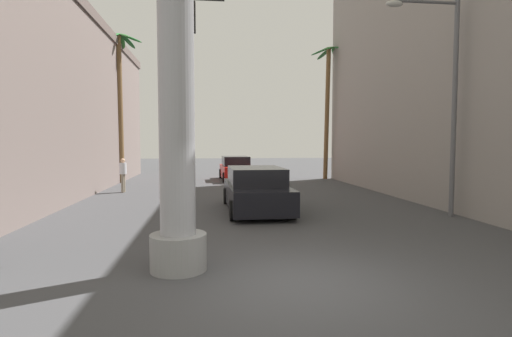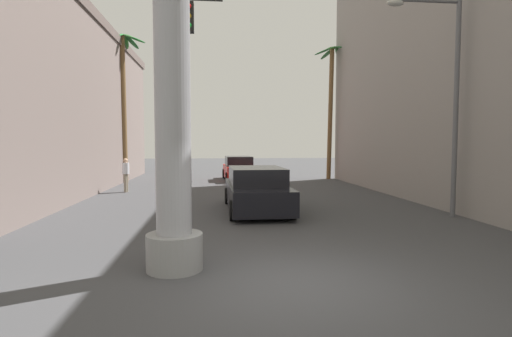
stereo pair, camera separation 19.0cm
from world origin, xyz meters
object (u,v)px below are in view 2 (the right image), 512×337
Objects in this scene: palm_tree_far_left at (123,93)px; pedestrian_far_left at (126,172)px; car_lead at (257,190)px; palm_tree_far_right at (332,92)px; street_lamp at (445,85)px; car_far at (239,169)px; traffic_light_mast at (63,65)px.

pedestrian_far_left is at bearing -77.31° from palm_tree_far_left.
car_lead is 14.30m from palm_tree_far_right.
car_lead is 0.55× the size of palm_tree_far_left.
street_lamp is 15.28m from car_far.
street_lamp is 0.78× the size of palm_tree_far_left.
car_lead is at bearing 162.84° from street_lamp.
car_far is (5.07, 16.10, -3.50)m from traffic_light_mast.
palm_tree_far_left is (-1.96, 15.22, 1.20)m from traffic_light_mast.
palm_tree_far_left reaches higher than car_far.
palm_tree_far_right is at bearing 88.54° from street_lamp.
pedestrian_far_left is at bearing 146.20° from street_lamp.
palm_tree_far_left is 13.27m from palm_tree_far_right.
street_lamp is 0.80× the size of palm_tree_far_right.
car_far is at bearing 179.87° from palm_tree_far_right.
palm_tree_far_left reaches higher than street_lamp.
palm_tree_far_right is at bearing -0.13° from car_far.
car_far is (0.07, 11.82, -0.00)m from car_lead.
pedestrian_far_left reaches higher than car_far.
car_lead is at bearing -118.00° from palm_tree_far_right.
street_lamp is 13.73m from palm_tree_far_right.
pedestrian_far_left is (-11.79, 7.89, -3.30)m from street_lamp.
palm_tree_far_right is (0.35, 13.64, 1.52)m from street_lamp.
traffic_light_mast is at bearing -125.02° from palm_tree_far_right.
pedestrian_far_left is (1.10, -4.88, -4.45)m from palm_tree_far_left.
palm_tree_far_left reaches higher than car_lead.
pedestrian_far_left is at bearing -135.79° from car_far.
street_lamp is 4.22× the size of pedestrian_far_left.
street_lamp is 7.15m from car_lead.
traffic_light_mast is at bearing -139.41° from car_lead.
car_lead and car_far have the same top height.
street_lamp is 1.18× the size of traffic_light_mast.
traffic_light_mast is at bearing -85.24° from pedestrian_far_left.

